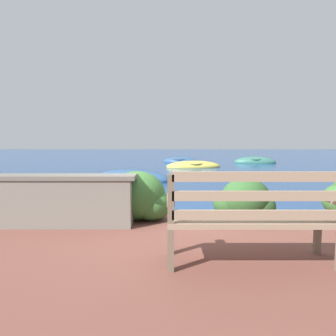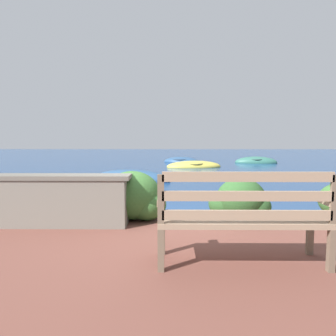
# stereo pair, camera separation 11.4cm
# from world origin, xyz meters

# --- Properties ---
(ground_plane) EXTENTS (80.00, 80.00, 0.00)m
(ground_plane) POSITION_xyz_m (0.00, 0.00, 0.00)
(ground_plane) COLOR navy
(park_bench) EXTENTS (1.63, 0.48, 0.93)m
(park_bench) POSITION_xyz_m (0.59, -2.03, 0.71)
(park_bench) COLOR brown
(park_bench) RESTS_ON patio_terrace
(stone_wall) EXTENTS (2.44, 0.39, 0.72)m
(stone_wall) POSITION_xyz_m (-1.88, -0.72, 0.59)
(stone_wall) COLOR slate
(stone_wall) RESTS_ON patio_terrace
(hedge_clump_far_left) EXTENTS (0.83, 0.59, 0.56)m
(hedge_clump_far_left) POSITION_xyz_m (-2.59, -0.23, 0.46)
(hedge_clump_far_left) COLOR #2D5628
(hedge_clump_far_left) RESTS_ON patio_terrace
(hedge_clump_left) EXTENTS (1.09, 0.78, 0.74)m
(hedge_clump_left) POSITION_xyz_m (-0.70, -0.36, 0.54)
(hedge_clump_left) COLOR #38662D
(hedge_clump_left) RESTS_ON patio_terrace
(hedge_clump_centre) EXTENTS (0.93, 0.67, 0.63)m
(hedge_clump_centre) POSITION_xyz_m (0.96, -0.35, 0.49)
(hedge_clump_centre) COLOR #2D5628
(hedge_clump_centre) RESTS_ON patio_terrace
(rowboat_nearest) EXTENTS (3.04, 1.87, 0.67)m
(rowboat_nearest) POSITION_xyz_m (-1.47, 5.60, 0.06)
(rowboat_nearest) COLOR #2D517A
(rowboat_nearest) RESTS_ON ground_plane
(rowboat_mid) EXTENTS (2.99, 1.60, 0.60)m
(rowboat_mid) POSITION_xyz_m (1.10, 10.55, 0.05)
(rowboat_mid) COLOR #DBC64C
(rowboat_mid) RESTS_ON ground_plane
(rowboat_far) EXTENTS (2.61, 1.31, 0.71)m
(rowboat_far) POSITION_xyz_m (5.09, 13.34, 0.06)
(rowboat_far) COLOR #336B5B
(rowboat_far) RESTS_ON ground_plane
(rowboat_outer) EXTENTS (2.47, 1.78, 0.61)m
(rowboat_outer) POSITION_xyz_m (0.56, 13.92, 0.06)
(rowboat_outer) COLOR #2D517A
(rowboat_outer) RESTS_ON ground_plane
(mooring_buoy) EXTENTS (0.46, 0.46, 0.42)m
(mooring_buoy) POSITION_xyz_m (-2.95, 3.88, 0.07)
(mooring_buoy) COLOR orange
(mooring_buoy) RESTS_ON ground_plane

